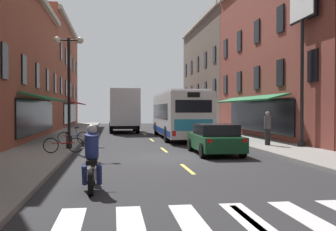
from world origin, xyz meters
TOP-DOWN VIEW (x-y plane):
  - ground_plane at (0.00, 0.00)m, footprint 34.80×80.00m
  - lane_centre_dashes at (0.00, -0.25)m, footprint 0.14×73.90m
  - crosswalk_near at (0.00, -10.00)m, footprint 7.10×2.80m
  - sidewalk_left at (-5.90, 0.00)m, footprint 3.00×80.00m
  - sidewalk_right at (5.90, 0.00)m, footprint 3.00×80.00m
  - billboard_sign at (7.05, 2.54)m, footprint 0.40×2.75m
  - transit_bus at (1.96, 10.70)m, footprint 2.75×11.58m
  - box_truck at (-1.61, 18.41)m, footprint 2.58×6.95m
  - sedan_near at (-1.80, 27.39)m, footprint 2.06×4.68m
  - sedan_mid at (2.05, 0.75)m, footprint 1.97×4.31m
  - motorcycle_rider at (-3.04, -6.69)m, footprint 0.62×2.07m
  - bicycle_near at (-4.66, 0.97)m, footprint 1.71×0.48m
  - bicycle_mid at (-4.67, 5.55)m, footprint 1.71×0.48m
  - pedestrian_far at (5.57, 3.42)m, footprint 0.36×0.36m
  - street_lamp_twin at (-4.63, 2.97)m, footprint 1.42×0.32m

SIDE VIEW (x-z plane):
  - ground_plane at x=0.00m, z-range -0.10..0.00m
  - lane_centre_dashes at x=0.00m, z-range 0.00..0.01m
  - crosswalk_near at x=0.00m, z-range 0.00..0.01m
  - sidewalk_left at x=-5.90m, z-range 0.00..0.14m
  - sidewalk_right at x=5.90m, z-range 0.00..0.14m
  - bicycle_near at x=-4.66m, z-range 0.05..0.96m
  - bicycle_mid at x=-4.67m, z-range 0.05..0.96m
  - sedan_near at x=-1.80m, z-range 0.02..1.35m
  - sedan_mid at x=2.05m, z-range 0.01..1.38m
  - motorcycle_rider at x=-3.04m, z-range -0.12..1.54m
  - pedestrian_far at x=5.57m, z-range 0.17..1.95m
  - transit_bus at x=1.96m, z-range 0.08..3.27m
  - box_truck at x=-1.61m, z-range 0.08..3.78m
  - street_lamp_twin at x=-4.63m, z-range 0.43..5.82m
  - billboard_sign at x=7.05m, z-range 2.29..10.48m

